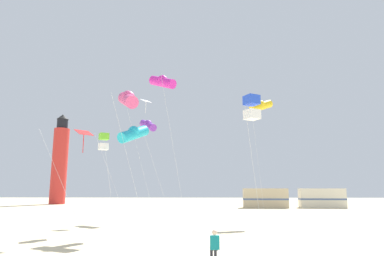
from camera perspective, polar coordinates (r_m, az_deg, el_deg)
The scene contains 13 objects.
kite_flyer_standing at distance 13.72m, azimuth 3.85°, elevation -19.18°, with size 0.37×0.53×1.16m.
kite_tube_cyan at distance 21.88m, azimuth -9.95°, elevation -0.93°, with size 3.25×3.61×6.96m.
kite_diamond_white at distance 32.23m, azimuth -7.98°, elevation 3.77°, with size 3.19×2.38×11.27m.
kite_tube_rainbow at distance 18.91m, azimuth -10.90°, elevation 4.84°, with size 2.30×2.74×8.33m.
kite_tube_magenta at distance 24.96m, azimuth -5.07°, elevation 7.90°, with size 3.02×2.95×11.24m.
kite_box_lime at distance 23.64m, azimuth -14.87°, elevation -2.27°, with size 1.40×1.40×6.49m.
kite_tube_gold at distance 31.07m, azimuth 11.72°, elevation 3.72°, with size 2.45×1.99×10.88m.
kite_box_blue at distance 15.86m, azimuth 10.18°, elevation 3.46°, with size 0.82×0.82×7.05m.
kite_tube_violet at distance 32.20m, azimuth -7.53°, elevation 0.50°, with size 3.41×3.60×9.46m.
kite_diamond_scarlet at distance 20.52m, azimuth -18.16°, elevation -1.29°, with size 3.34×2.68×6.20m.
lighthouse_distant at distance 67.23m, azimuth -21.68°, elevation -5.29°, with size 2.80×2.80×16.80m.
rv_van_tan at distance 51.22m, azimuth 12.40°, elevation -11.64°, with size 6.55×2.68×2.80m.
rv_van_cream at distance 53.74m, azimuth 21.31°, elevation -11.11°, with size 6.61×2.84×2.80m.
Camera 1 is at (0.91, -7.21, 2.71)m, focal length 31.19 mm.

